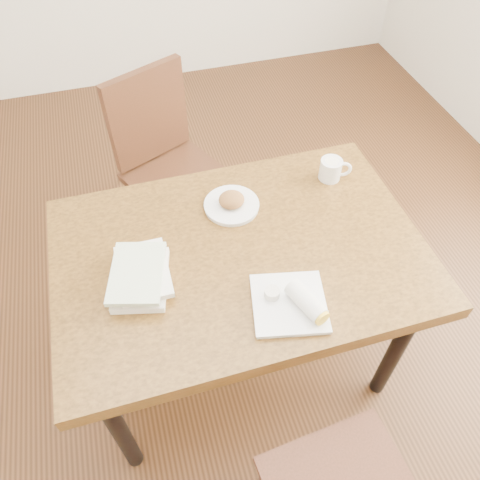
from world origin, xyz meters
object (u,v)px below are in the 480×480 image
object	(u,v)px
coffee_mug	(332,169)
book_stack	(141,275)
plate_burrito	(294,303)
plate_scone	(232,203)
chair_far	(166,158)
table	(240,264)

from	to	relation	value
coffee_mug	book_stack	xyz separation A→B (m)	(-0.78, -0.29, -0.01)
plate_burrito	plate_scone	bearing A→B (deg)	98.10
chair_far	plate_burrito	xyz separation A→B (m)	(0.23, -1.07, 0.22)
coffee_mug	plate_burrito	world-z (taller)	coffee_mug
plate_scone	plate_burrito	world-z (taller)	plate_burrito
plate_scone	plate_burrito	size ratio (longest dim) A/B	0.76
book_stack	plate_scone	bearing A→B (deg)	33.13
coffee_mug	table	bearing A→B (deg)	-150.38
table	book_stack	world-z (taller)	book_stack
plate_burrito	coffee_mug	bearing A→B (deg)	56.19
chair_far	plate_burrito	distance (m)	1.11
plate_burrito	table	bearing A→B (deg)	109.44
book_stack	table	bearing A→B (deg)	6.23
chair_far	book_stack	world-z (taller)	chair_far
table	coffee_mug	world-z (taller)	coffee_mug
plate_scone	book_stack	xyz separation A→B (m)	(-0.37, -0.24, 0.01)
table	chair_far	xyz separation A→B (m)	(-0.13, 0.80, -0.12)
table	chair_far	distance (m)	0.82
coffee_mug	book_stack	world-z (taller)	coffee_mug
table	coffee_mug	bearing A→B (deg)	29.62
table	chair_far	bearing A→B (deg)	99.37
plate_scone	book_stack	distance (m)	0.44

